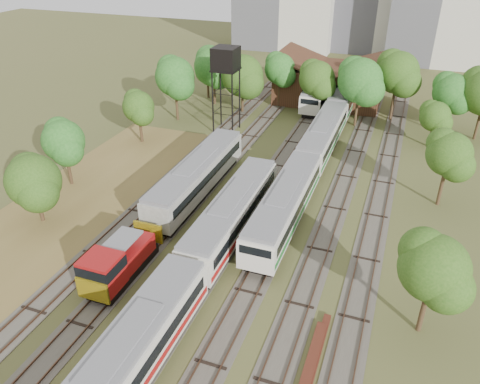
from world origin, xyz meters
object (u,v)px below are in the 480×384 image
at_px(railcar_green_set, 323,137).
at_px(shunter_locomotive, 117,264).
at_px(railcar_red_set, 190,274).
at_px(water_tower, 226,61).

distance_m(railcar_green_set, shunter_locomotive, 31.41).
xyz_separation_m(railcar_red_set, water_tower, (-9.78, 31.99, 7.41)).
bearing_deg(railcar_green_set, water_tower, 168.80).
height_order(railcar_red_set, shunter_locomotive, railcar_red_set).
distance_m(railcar_red_set, shunter_locomotive, 6.03).
bearing_deg(water_tower, railcar_green_set, -11.20).
relative_size(railcar_red_set, railcar_green_set, 0.66).
bearing_deg(railcar_red_set, shunter_locomotive, -175.08).
relative_size(railcar_green_set, shunter_locomotive, 6.43).
height_order(shunter_locomotive, water_tower, water_tower).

